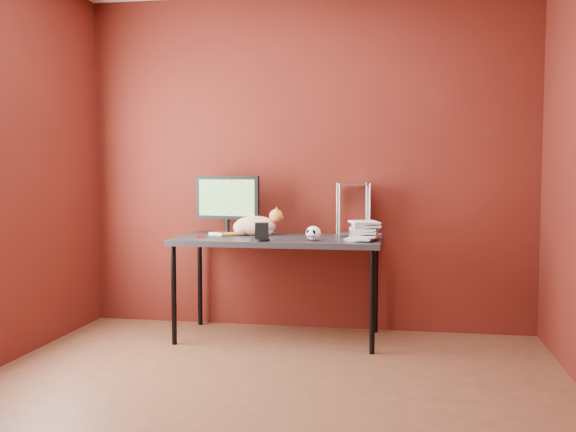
% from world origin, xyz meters
% --- Properties ---
extents(room, '(3.52, 3.52, 2.61)m').
position_xyz_m(room, '(0.00, 0.00, 1.45)').
color(room, '#542F1C').
rests_on(room, ground).
extents(desk, '(1.50, 0.70, 0.75)m').
position_xyz_m(desk, '(-0.15, 1.37, 0.70)').
color(desk, black).
rests_on(desk, ground).
extents(monitor, '(0.52, 0.20, 0.45)m').
position_xyz_m(monitor, '(-0.58, 1.53, 1.00)').
color(monitor, silver).
rests_on(monitor, desk).
extents(cat, '(0.45, 0.25, 0.22)m').
position_xyz_m(cat, '(-0.35, 1.48, 0.83)').
color(cat, orange).
rests_on(cat, desk).
extents(skull_mug, '(0.11, 0.11, 0.10)m').
position_xyz_m(skull_mug, '(0.13, 1.18, 0.80)').
color(skull_mug, white).
rests_on(skull_mug, desk).
extents(speaker, '(0.11, 0.11, 0.13)m').
position_xyz_m(speaker, '(-0.22, 1.10, 0.81)').
color(speaker, black).
rests_on(speaker, desk).
extents(book_stack, '(0.25, 0.29, 1.50)m').
position_xyz_m(book_stack, '(0.39, 1.29, 1.50)').
color(book_stack, beige).
rests_on(book_stack, desk).
extents(wire_rack, '(0.26, 0.23, 0.39)m').
position_xyz_m(wire_rack, '(0.38, 1.63, 0.95)').
color(wire_rack, silver).
rests_on(wire_rack, desk).
extents(pocket_knife, '(0.08, 0.05, 0.01)m').
position_xyz_m(pocket_knife, '(-0.70, 1.24, 0.76)').
color(pocket_knife, '#AC0D15').
rests_on(pocket_knife, desk).
extents(black_gadget, '(0.06, 0.05, 0.02)m').
position_xyz_m(black_gadget, '(-0.26, 1.08, 0.76)').
color(black_gadget, black).
rests_on(black_gadget, desk).
extents(washer, '(0.04, 0.04, 0.00)m').
position_xyz_m(washer, '(-0.23, 1.08, 0.75)').
color(washer, silver).
rests_on(washer, desk).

